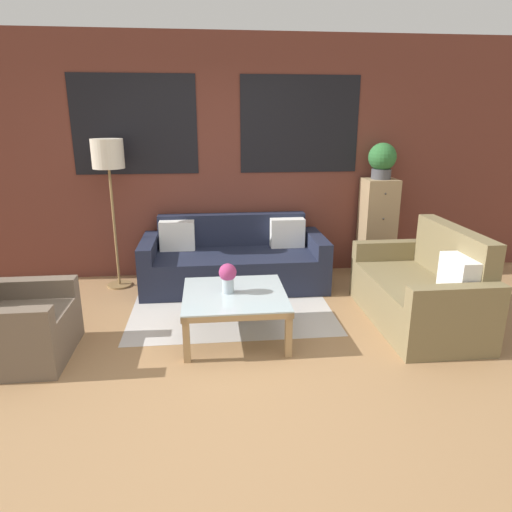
# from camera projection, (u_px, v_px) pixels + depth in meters

# --- Properties ---
(ground_plane) EXTENTS (16.00, 16.00, 0.00)m
(ground_plane) POSITION_uv_depth(u_px,v_px,m) (233.00, 373.00, 3.50)
(ground_plane) COLOR #9E754C
(wall_back_brick) EXTENTS (8.40, 0.09, 2.80)m
(wall_back_brick) POSITION_uv_depth(u_px,v_px,m) (219.00, 159.00, 5.41)
(wall_back_brick) COLOR brown
(wall_back_brick) RESTS_ON ground_plane
(rug) EXTENTS (2.02, 1.41, 0.00)m
(rug) POSITION_uv_depth(u_px,v_px,m) (232.00, 309.00, 4.66)
(rug) COLOR #BCB7B2
(rug) RESTS_ON ground_plane
(couch_dark) EXTENTS (2.07, 0.88, 0.78)m
(couch_dark) POSITION_uv_depth(u_px,v_px,m) (234.00, 262.00, 5.29)
(couch_dark) COLOR #1E2338
(couch_dark) RESTS_ON ground_plane
(settee_vintage) EXTENTS (0.80, 1.50, 0.92)m
(settee_vintage) POSITION_uv_depth(u_px,v_px,m) (422.00, 292.00, 4.29)
(settee_vintage) COLOR olive
(settee_vintage) RESTS_ON ground_plane
(armchair_corner) EXTENTS (0.80, 0.81, 0.84)m
(armchair_corner) POSITION_uv_depth(u_px,v_px,m) (12.00, 326.00, 3.65)
(armchair_corner) COLOR #6B5B4C
(armchair_corner) RESTS_ON ground_plane
(coffee_table) EXTENTS (0.90, 0.90, 0.41)m
(coffee_table) POSITION_uv_depth(u_px,v_px,m) (235.00, 300.00, 4.00)
(coffee_table) COLOR silver
(coffee_table) RESTS_ON ground_plane
(floor_lamp) EXTENTS (0.34, 0.34, 1.67)m
(floor_lamp) POSITION_uv_depth(u_px,v_px,m) (108.00, 161.00, 4.91)
(floor_lamp) COLOR olive
(floor_lamp) RESTS_ON ground_plane
(drawer_cabinet) EXTENTS (0.39, 0.38, 1.18)m
(drawer_cabinet) POSITION_uv_depth(u_px,v_px,m) (377.00, 227.00, 5.59)
(drawer_cabinet) COLOR tan
(drawer_cabinet) RESTS_ON ground_plane
(potted_plant) EXTENTS (0.33, 0.33, 0.42)m
(potted_plant) POSITION_uv_depth(u_px,v_px,m) (382.00, 160.00, 5.35)
(potted_plant) COLOR #47474C
(potted_plant) RESTS_ON drawer_cabinet
(flower_vase) EXTENTS (0.15, 0.15, 0.27)m
(flower_vase) POSITION_uv_depth(u_px,v_px,m) (228.00, 276.00, 3.95)
(flower_vase) COLOR #ADBCC6
(flower_vase) RESTS_ON coffee_table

